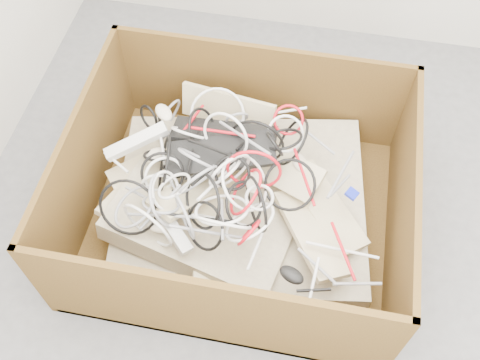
% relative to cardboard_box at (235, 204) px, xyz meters
% --- Properties ---
extents(ground, '(3.00, 3.00, 0.00)m').
position_rel_cardboard_box_xyz_m(ground, '(0.31, -0.15, -0.13)').
color(ground, '#525254').
rests_on(ground, ground).
extents(room_shell, '(3.04, 3.04, 2.50)m').
position_rel_cardboard_box_xyz_m(room_shell, '(0.31, -0.15, 1.12)').
color(room_shell, silver).
rests_on(room_shell, ground).
extents(cardboard_box, '(1.34, 1.12, 0.57)m').
position_rel_cardboard_box_xyz_m(cardboard_box, '(0.00, 0.00, 0.00)').
color(cardboard_box, '#39250E').
rests_on(cardboard_box, ground).
extents(keyboard_pile, '(1.15, 0.89, 0.33)m').
position_rel_cardboard_box_xyz_m(keyboard_pile, '(-0.03, 0.02, 0.15)').
color(keyboard_pile, '#CABB8E').
rests_on(keyboard_pile, cardboard_box).
extents(mice_scatter, '(0.75, 0.67, 0.19)m').
position_rel_cardboard_box_xyz_m(mice_scatter, '(-0.05, -0.05, 0.22)').
color(mice_scatter, beige).
rests_on(mice_scatter, keyboard_pile).
extents(power_strip_left, '(0.26, 0.19, 0.11)m').
position_rel_cardboard_box_xyz_m(power_strip_left, '(-0.43, 0.08, 0.24)').
color(power_strip_left, silver).
rests_on(power_strip_left, keyboard_pile).
extents(power_strip_right, '(0.21, 0.21, 0.08)m').
position_rel_cardboard_box_xyz_m(power_strip_right, '(-0.20, -0.25, 0.19)').
color(power_strip_right, silver).
rests_on(power_strip_right, keyboard_pile).
extents(vga_plug, '(0.06, 0.06, 0.03)m').
position_rel_cardboard_box_xyz_m(vga_plug, '(0.47, 0.01, 0.21)').
color(vga_plug, '#0B19A9').
rests_on(vga_plug, keyboard_pile).
extents(cable_tangle, '(1.17, 0.91, 0.46)m').
position_rel_cardboard_box_xyz_m(cable_tangle, '(-0.07, -0.06, 0.27)').
color(cable_tangle, silver).
rests_on(cable_tangle, keyboard_pile).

